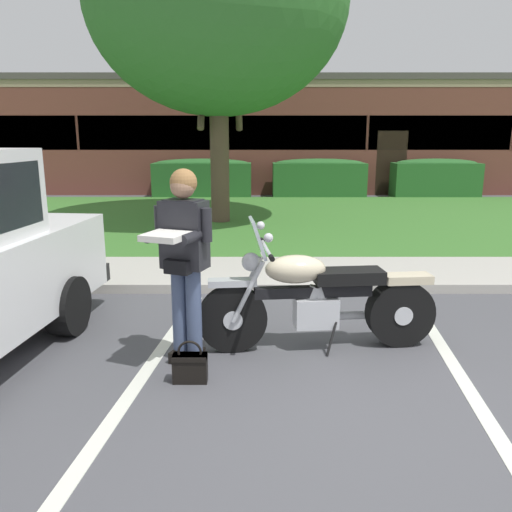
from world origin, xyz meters
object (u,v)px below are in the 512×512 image
at_px(handbag, 192,365).
at_px(hedge_center_right, 437,177).
at_px(brick_building, 232,135).
at_px(hedge_left, 204,177).
at_px(rider_person, 185,251).
at_px(hedge_center_left, 321,177).
at_px(motorcycle, 328,298).
at_px(shade_tree, 219,2).

relative_size(handbag, hedge_center_right, 0.13).
height_order(handbag, brick_building, brick_building).
height_order(hedge_left, hedge_center_right, same).
bearing_deg(hedge_left, rider_person, -84.86).
distance_m(handbag, brick_building, 19.02).
distance_m(hedge_left, hedge_center_left, 3.74).
relative_size(motorcycle, rider_person, 1.32).
xyz_separation_m(hedge_left, hedge_center_left, (3.74, 0.00, 0.00)).
height_order(motorcycle, brick_building, brick_building).
xyz_separation_m(handbag, hedge_center_right, (6.30, 12.70, 0.51)).
bearing_deg(brick_building, rider_person, -88.52).
bearing_deg(shade_tree, hedge_left, 100.37).
height_order(motorcycle, rider_person, rider_person).
bearing_deg(handbag, brick_building, 91.69).
relative_size(handbag, shade_tree, 0.05).
relative_size(hedge_center_left, brick_building, 0.10).
relative_size(rider_person, hedge_center_left, 0.58).
bearing_deg(motorcycle, shade_tree, 101.85).
bearing_deg(brick_building, handbag, -88.31).
height_order(hedge_center_right, brick_building, brick_building).
xyz_separation_m(motorcycle, rider_person, (-1.28, -0.31, 0.52)).
xyz_separation_m(shade_tree, hedge_center_left, (2.83, 5.02, -4.02)).
height_order(rider_person, hedge_center_left, rider_person).
distance_m(shade_tree, hedge_center_right, 9.19).
bearing_deg(brick_building, hedge_left, -95.76).
bearing_deg(hedge_left, hedge_center_right, -0.00).
bearing_deg(rider_person, handbag, -78.75).
distance_m(motorcycle, handbag, 1.43).
distance_m(handbag, hedge_center_left, 12.97).
bearing_deg(handbag, motorcycle, 30.48).
bearing_deg(hedge_center_left, brick_building, 116.60).
distance_m(handbag, hedge_center_right, 14.19).
relative_size(shade_tree, hedge_center_left, 2.37).
xyz_separation_m(hedge_left, brick_building, (0.63, 6.22, 1.30)).
xyz_separation_m(motorcycle, hedge_center_left, (1.36, 12.00, 0.16)).
bearing_deg(shade_tree, hedge_center_right, 37.39).
distance_m(handbag, shade_tree, 8.92).
height_order(motorcycle, handbag, motorcycle).
bearing_deg(shade_tree, motorcycle, -78.15).
distance_m(hedge_center_left, hedge_center_right, 3.74).
height_order(motorcycle, hedge_center_left, motorcycle).
height_order(handbag, hedge_center_right, hedge_center_right).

